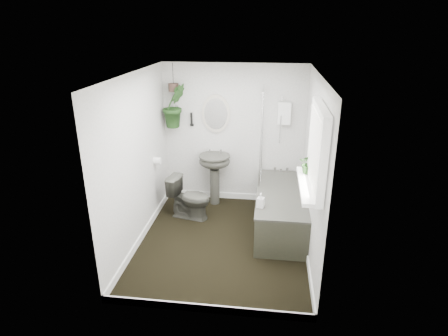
# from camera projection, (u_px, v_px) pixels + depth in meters

# --- Properties ---
(floor) EXTENTS (2.30, 2.80, 0.02)m
(floor) POSITION_uv_depth(u_px,v_px,m) (223.00, 242.00, 5.26)
(floor) COLOR black
(floor) RESTS_ON ground
(ceiling) EXTENTS (2.30, 2.80, 0.02)m
(ceiling) POSITION_uv_depth(u_px,v_px,m) (222.00, 73.00, 4.42)
(ceiling) COLOR white
(ceiling) RESTS_ON ground
(wall_back) EXTENTS (2.30, 0.02, 2.30)m
(wall_back) POSITION_uv_depth(u_px,v_px,m) (234.00, 135.00, 6.14)
(wall_back) COLOR silver
(wall_back) RESTS_ON ground
(wall_front) EXTENTS (2.30, 0.02, 2.30)m
(wall_front) POSITION_uv_depth(u_px,v_px,m) (203.00, 218.00, 3.54)
(wall_front) COLOR silver
(wall_front) RESTS_ON ground
(wall_left) EXTENTS (0.02, 2.80, 2.30)m
(wall_left) POSITION_uv_depth(u_px,v_px,m) (136.00, 161.00, 4.98)
(wall_left) COLOR silver
(wall_left) RESTS_ON ground
(wall_right) EXTENTS (0.02, 2.80, 2.30)m
(wall_right) POSITION_uv_depth(u_px,v_px,m) (314.00, 169.00, 4.71)
(wall_right) COLOR silver
(wall_right) RESTS_ON ground
(skirting) EXTENTS (2.30, 2.80, 0.10)m
(skirting) POSITION_uv_depth(u_px,v_px,m) (223.00, 238.00, 5.24)
(skirting) COLOR white
(skirting) RESTS_ON floor
(bathtub) EXTENTS (0.72, 1.72, 0.58)m
(bathtub) POSITION_uv_depth(u_px,v_px,m) (281.00, 210.00, 5.52)
(bathtub) COLOR #393A33
(bathtub) RESTS_ON floor
(bath_screen) EXTENTS (0.04, 0.72, 1.40)m
(bath_screen) POSITION_uv_depth(u_px,v_px,m) (262.00, 135.00, 5.65)
(bath_screen) COLOR silver
(bath_screen) RESTS_ON bathtub
(shower_box) EXTENTS (0.20, 0.10, 0.35)m
(shower_box) POSITION_uv_depth(u_px,v_px,m) (284.00, 113.00, 5.84)
(shower_box) COLOR white
(shower_box) RESTS_ON wall_back
(oval_mirror) EXTENTS (0.46, 0.03, 0.62)m
(oval_mirror) POSITION_uv_depth(u_px,v_px,m) (216.00, 114.00, 6.01)
(oval_mirror) COLOR beige
(oval_mirror) RESTS_ON wall_back
(wall_sconce) EXTENTS (0.04, 0.04, 0.22)m
(wall_sconce) POSITION_uv_depth(u_px,v_px,m) (192.00, 119.00, 6.09)
(wall_sconce) COLOR black
(wall_sconce) RESTS_ON wall_back
(toilet_roll_holder) EXTENTS (0.11, 0.11, 0.11)m
(toilet_roll_holder) POSITION_uv_depth(u_px,v_px,m) (157.00, 161.00, 5.71)
(toilet_roll_holder) COLOR white
(toilet_roll_holder) RESTS_ON wall_left
(window_recess) EXTENTS (0.08, 1.00, 0.90)m
(window_recess) POSITION_uv_depth(u_px,v_px,m) (318.00, 149.00, 3.89)
(window_recess) COLOR white
(window_recess) RESTS_ON wall_right
(window_sill) EXTENTS (0.18, 1.00, 0.04)m
(window_sill) POSITION_uv_depth(u_px,v_px,m) (308.00, 185.00, 4.05)
(window_sill) COLOR white
(window_sill) RESTS_ON wall_right
(window_blinds) EXTENTS (0.01, 0.86, 0.76)m
(window_blinds) POSITION_uv_depth(u_px,v_px,m) (313.00, 148.00, 3.89)
(window_blinds) COLOR white
(window_blinds) RESTS_ON wall_right
(toilet) EXTENTS (0.72, 0.50, 0.67)m
(toilet) POSITION_uv_depth(u_px,v_px,m) (190.00, 197.00, 5.81)
(toilet) COLOR #393A33
(toilet) RESTS_ON floor
(pedestal_sink) EXTENTS (0.53, 0.46, 0.87)m
(pedestal_sink) POSITION_uv_depth(u_px,v_px,m) (215.00, 179.00, 6.23)
(pedestal_sink) COLOR #393A33
(pedestal_sink) RESTS_ON floor
(sill_plant) EXTENTS (0.24, 0.22, 0.24)m
(sill_plant) POSITION_uv_depth(u_px,v_px,m) (309.00, 164.00, 4.27)
(sill_plant) COLOR black
(sill_plant) RESTS_ON window_sill
(hanging_plant) EXTENTS (0.49, 0.48, 0.69)m
(hanging_plant) POSITION_uv_depth(u_px,v_px,m) (174.00, 106.00, 5.93)
(hanging_plant) COLOR black
(hanging_plant) RESTS_ON ceiling
(soap_bottle) EXTENTS (0.11, 0.11, 0.20)m
(soap_bottle) POSITION_uv_depth(u_px,v_px,m) (261.00, 200.00, 4.94)
(soap_bottle) COLOR black
(soap_bottle) RESTS_ON bathtub
(hanging_pot) EXTENTS (0.16, 0.16, 0.12)m
(hanging_pot) POSITION_uv_depth(u_px,v_px,m) (174.00, 87.00, 5.82)
(hanging_pot) COLOR #3C2922
(hanging_pot) RESTS_ON ceiling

